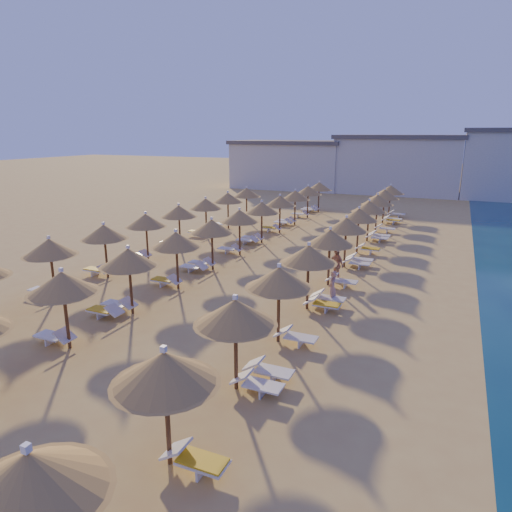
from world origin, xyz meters
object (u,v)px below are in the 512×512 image
at_px(parasol_row_east, 339,231).
at_px(beachgoer_c, 336,265).
at_px(beachgoer_a, 332,287).
at_px(parasol_row_west, 226,222).

relative_size(parasol_row_east, beachgoer_c, 23.61).
bearing_deg(beachgoer_a, beachgoer_c, -178.86).
bearing_deg(parasol_row_west, beachgoer_c, -8.04).
bearing_deg(parasol_row_west, parasol_row_east, 0.00).
xyz_separation_m(parasol_row_east, beachgoer_a, (0.84, -4.29, -1.70)).
bearing_deg(beachgoer_a, parasol_row_west, -129.43).
xyz_separation_m(parasol_row_west, beachgoer_c, (6.96, -0.98, -1.58)).
distance_m(parasol_row_west, beachgoer_a, 8.91).
relative_size(parasol_row_west, beachgoer_c, 23.61).
distance_m(parasol_row_east, beachgoer_c, 1.87).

